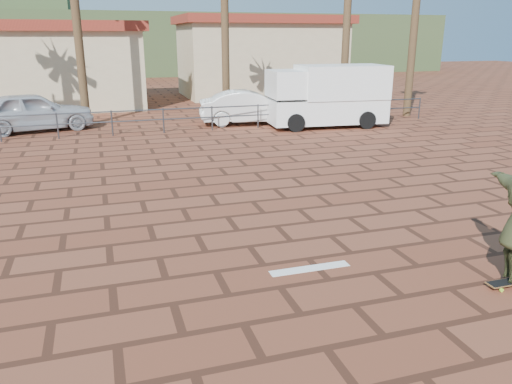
{
  "coord_description": "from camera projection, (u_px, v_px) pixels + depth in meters",
  "views": [
    {
      "loc": [
        -2.46,
        -8.21,
        3.74
      ],
      "look_at": [
        0.37,
        0.77,
        0.8
      ],
      "focal_mm": 35.0,
      "sensor_mm": 36.0,
      "label": 1
    }
  ],
  "objects": [
    {
      "name": "campervan",
      "position": [
        327.0,
        95.0,
        21.35
      ],
      "size": [
        5.13,
        2.52,
        2.58
      ],
      "rotation": [
        0.0,
        0.0,
        -0.08
      ],
      "color": "white",
      "rests_on": "ground"
    },
    {
      "name": "ground",
      "position": [
        250.0,
        246.0,
        9.29
      ],
      "size": [
        120.0,
        120.0,
        0.0
      ],
      "primitive_type": "plane",
      "color": "brown",
      "rests_on": "ground"
    },
    {
      "name": "street_sign",
      "position": [
        350.0,
        86.0,
        22.1
      ],
      "size": [
        0.48,
        0.11,
        2.35
      ],
      "rotation": [
        0.0,
        0.0,
        0.14
      ],
      "color": "gray",
      "rests_on": "ground"
    },
    {
      "name": "car_white",
      "position": [
        250.0,
        107.0,
        22.15
      ],
      "size": [
        4.61,
        2.13,
        1.46
      ],
      "primitive_type": "imported",
      "rotation": [
        0.0,
        0.0,
        1.44
      ],
      "color": "silver",
      "rests_on": "ground"
    },
    {
      "name": "car_silver",
      "position": [
        33.0,
        112.0,
        20.4
      ],
      "size": [
        5.01,
        2.94,
        1.6
      ],
      "primitive_type": "imported",
      "rotation": [
        0.0,
        0.0,
        1.81
      ],
      "color": "#B7B9BF",
      "rests_on": "ground"
    },
    {
      "name": "paint_stripe",
      "position": [
        310.0,
        268.0,
        8.4
      ],
      "size": [
        1.4,
        0.22,
        0.01
      ],
      "primitive_type": "cube",
      "color": "white",
      "rests_on": "ground"
    },
    {
      "name": "building_west",
      "position": [
        26.0,
        65.0,
        26.92
      ],
      "size": [
        12.6,
        7.6,
        4.5
      ],
      "color": "beige",
      "rests_on": "ground"
    },
    {
      "name": "building_east",
      "position": [
        260.0,
        56.0,
        32.68
      ],
      "size": [
        10.6,
        6.6,
        5.0
      ],
      "color": "beige",
      "rests_on": "ground"
    },
    {
      "name": "hill_front",
      "position": [
        116.0,
        44.0,
        53.92
      ],
      "size": [
        70.0,
        18.0,
        6.0
      ],
      "primitive_type": "cube",
      "color": "#384C28",
      "rests_on": "ground"
    },
    {
      "name": "guardrail",
      "position": [
        163.0,
        116.0,
        20.01
      ],
      "size": [
        24.06,
        0.06,
        1.0
      ],
      "color": "#47494F",
      "rests_on": "ground"
    }
  ]
}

